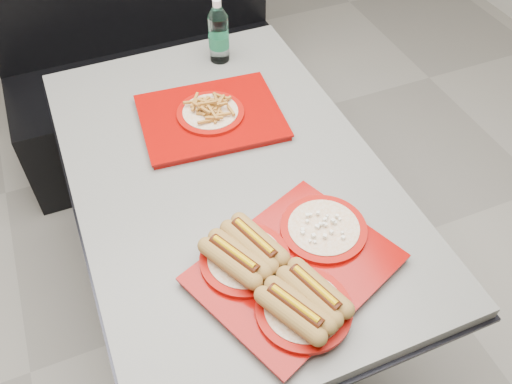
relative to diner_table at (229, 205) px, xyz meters
name	(u,v)px	position (x,y,z in m)	size (l,w,h in m)	color
ground	(234,300)	(0.00, 0.00, -0.58)	(6.00, 6.00, 0.00)	gray
diner_table	(229,205)	(0.00, 0.00, 0.00)	(0.92, 1.42, 0.75)	black
booth_bench	(149,69)	(0.00, 1.09, -0.18)	(1.30, 0.57, 1.35)	black
tray_near	(289,268)	(0.01, -0.42, 0.20)	(0.58, 0.52, 0.10)	#900703
tray_far	(211,114)	(0.03, 0.23, 0.19)	(0.48, 0.39, 0.09)	#900703
water_bottle	(219,35)	(0.18, 0.55, 0.27)	(0.08, 0.08, 0.24)	silver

